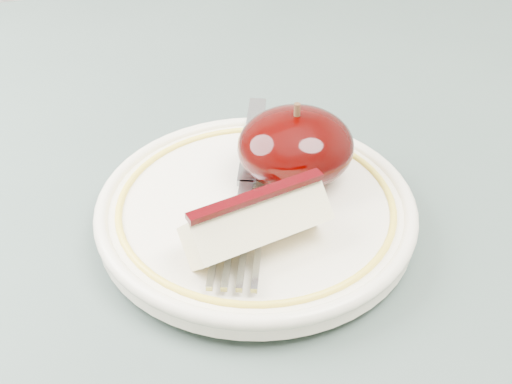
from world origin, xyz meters
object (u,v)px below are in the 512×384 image
object	(u,v)px
plate	(256,210)
apple_half	(296,146)
fork	(246,185)
table	(291,364)

from	to	relation	value
plate	apple_half	world-z (taller)	apple_half
plate	fork	world-z (taller)	fork
table	apple_half	size ratio (longest dim) A/B	12.27
apple_half	fork	bearing A→B (deg)	-169.51
plate	apple_half	bearing A→B (deg)	32.92
table	fork	world-z (taller)	fork
apple_half	fork	size ratio (longest dim) A/B	0.39
apple_half	plate	bearing A→B (deg)	-147.08
table	fork	xyz separation A→B (m)	(-0.01, 0.06, 0.11)
table	apple_half	world-z (taller)	apple_half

